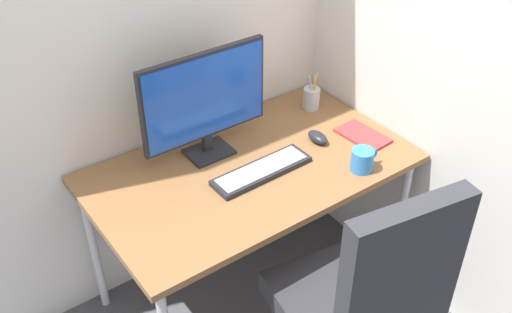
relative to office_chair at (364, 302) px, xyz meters
The scene contains 9 objects.
ground_plane 0.86m from the office_chair, 89.88° to the left, with size 8.00×8.00×0.00m, color #4C4C51.
desk 0.68m from the office_chair, 89.88° to the left, with size 1.27×0.74×0.71m.
office_chair is the anchor object (origin of this frame).
monitor 0.95m from the office_chair, 95.59° to the left, with size 0.54×0.14×0.44m.
keyboard 0.63m from the office_chair, 89.04° to the left, with size 0.42×0.13×0.02m.
mouse 0.75m from the office_chair, 62.76° to the left, with size 0.06×0.10×0.04m, color black.
pen_holder 1.02m from the office_chair, 60.78° to the left, with size 0.07×0.07×0.18m.
notebook 0.77m from the office_chair, 47.47° to the left, with size 0.13×0.22×0.01m, color #B23333.
coffee_mug 0.57m from the office_chair, 48.84° to the left, with size 0.12×0.09×0.09m.
Camera 1 is at (-1.08, -1.54, 2.11)m, focal length 41.54 mm.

